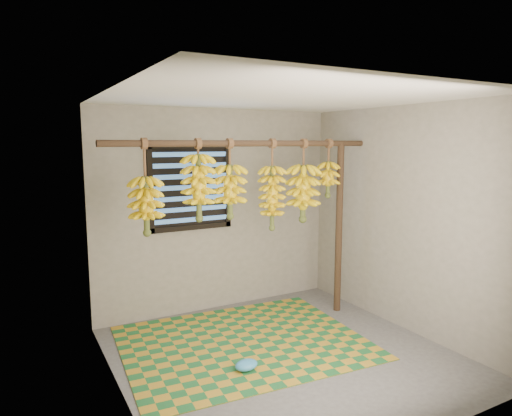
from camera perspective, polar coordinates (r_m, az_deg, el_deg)
floor at (r=4.57m, az=3.49°, el=-17.96°), size 3.00×3.00×0.01m
ceiling at (r=4.12m, az=3.79°, el=13.69°), size 3.00×3.00×0.01m
wall_back at (r=5.49m, az=-4.80°, el=-0.31°), size 3.00×0.01×2.40m
wall_left at (r=3.62m, az=-16.98°, el=-5.05°), size 0.01×3.00×2.40m
wall_right at (r=5.14m, az=17.96°, el=-1.27°), size 0.01×3.00×2.40m
window at (r=5.30m, az=-8.17°, el=2.59°), size 1.00×0.04×1.00m
hanging_pole at (r=4.71m, az=-0.89°, el=8.08°), size 3.00×0.06×0.06m
support_post at (r=5.47m, az=10.32°, el=-2.58°), size 0.08×0.08×2.00m
woven_mat at (r=4.81m, az=-1.57°, el=-16.42°), size 2.50×2.06×0.01m
plastic_bag at (r=4.27m, az=-1.21°, el=-19.03°), size 0.24×0.19×0.09m
banana_bunch_a at (r=4.35m, az=-13.58°, el=0.28°), size 0.31×0.31×0.90m
banana_bunch_b at (r=4.50m, az=-7.18°, el=2.57°), size 0.32×0.32×0.81m
banana_bunch_c at (r=4.64m, az=-3.27°, el=2.08°), size 0.34×0.34×0.81m
banana_bunch_d at (r=4.88m, az=2.02°, el=1.28°), size 0.29×0.29×0.98m
banana_bunch_e at (r=5.09m, az=5.90°, el=1.86°), size 0.36×0.36×0.91m
banana_bunch_f at (r=5.28m, az=9.00°, el=3.59°), size 0.25×0.25×0.66m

